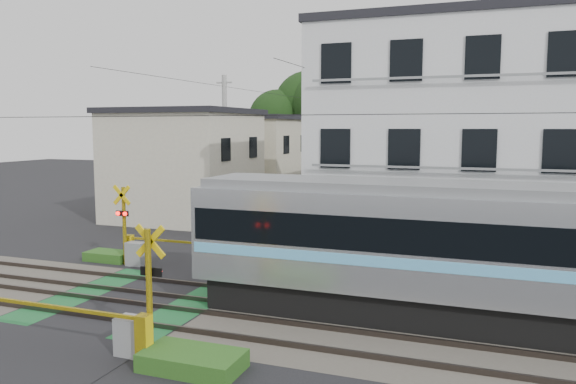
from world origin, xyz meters
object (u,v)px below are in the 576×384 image
at_px(apartment_block, 451,142).
at_px(pedestrian, 352,190).
at_px(crossing_signal_near, 133,327).
at_px(crossing_signal_far, 135,247).

relative_size(apartment_block, pedestrian, 5.73).
bearing_deg(apartment_block, crossing_signal_near, -114.22).
distance_m(crossing_signal_near, pedestrian, 28.07).
bearing_deg(crossing_signal_near, pedestrian, 93.63).
distance_m(crossing_signal_far, apartment_block, 13.14).
height_order(crossing_signal_near, crossing_signal_far, same).
relative_size(crossing_signal_near, crossing_signal_far, 1.00).
relative_size(crossing_signal_near, apartment_block, 0.46).
bearing_deg(pedestrian, apartment_block, 97.89).
bearing_deg(crossing_signal_far, apartment_block, 27.78).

